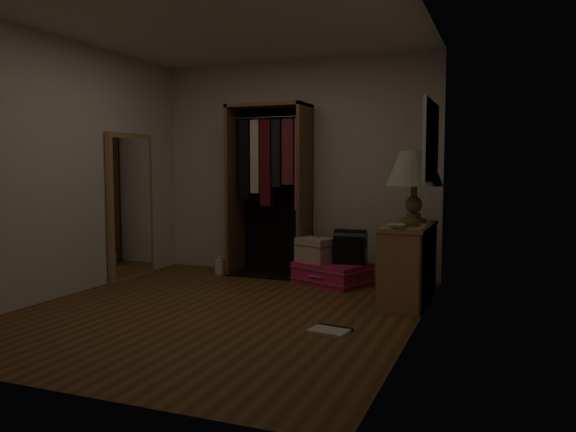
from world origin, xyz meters
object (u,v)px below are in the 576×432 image
(table_lamp, at_px, (414,170))
(white_jug, at_px, (220,266))
(black_bag, at_px, (350,246))
(floor_mirror, at_px, (131,206))
(console_bookshelf, at_px, (409,260))
(pink_suitcase, at_px, (332,273))
(open_wardrobe, at_px, (271,176))
(train_case, at_px, (315,250))

(table_lamp, relative_size, white_jug, 3.30)
(black_bag, bearing_deg, floor_mirror, -172.89)
(black_bag, distance_m, white_jug, 1.70)
(console_bookshelf, distance_m, white_jug, 2.47)
(pink_suitcase, bearing_deg, table_lamp, 7.08)
(table_lamp, height_order, white_jug, table_lamp)
(open_wardrobe, distance_m, pink_suitcase, 1.40)
(black_bag, height_order, white_jug, black_bag)
(black_bag, distance_m, table_lamp, 1.15)
(white_jug, bearing_deg, train_case, -4.86)
(open_wardrobe, bearing_deg, train_case, -23.25)
(open_wardrobe, xyz_separation_m, floor_mirror, (-1.47, -0.77, -0.35))
(black_bag, bearing_deg, pink_suitcase, -176.29)
(console_bookshelf, distance_m, train_case, 1.20)
(console_bookshelf, relative_size, open_wardrobe, 0.55)
(console_bookshelf, bearing_deg, train_case, 158.23)
(floor_mirror, xyz_separation_m, train_case, (2.12, 0.49, -0.47))
(open_wardrobe, height_order, black_bag, open_wardrobe)
(floor_mirror, height_order, train_case, floor_mirror)
(train_case, distance_m, white_jug, 1.31)
(pink_suitcase, relative_size, white_jug, 4.35)
(console_bookshelf, xyz_separation_m, white_jug, (-2.39, 0.55, -0.30))
(pink_suitcase, relative_size, table_lamp, 1.32)
(open_wardrobe, height_order, pink_suitcase, open_wardrobe)
(open_wardrobe, relative_size, table_lamp, 2.87)
(open_wardrobe, bearing_deg, pink_suitcase, -16.57)
(console_bookshelf, xyz_separation_m, floor_mirror, (-3.24, -0.05, 0.46))
(train_case, bearing_deg, open_wardrobe, -179.22)
(console_bookshelf, xyz_separation_m, open_wardrobe, (-1.77, 0.73, 0.81))
(white_jug, bearing_deg, open_wardrobe, 15.55)
(open_wardrobe, xyz_separation_m, table_lamp, (1.78, -0.51, 0.07))
(floor_mirror, distance_m, pink_suitcase, 2.48)
(pink_suitcase, height_order, table_lamp, table_lamp)
(open_wardrobe, distance_m, black_bag, 1.32)
(train_case, distance_m, black_bag, 0.40)
(console_bookshelf, distance_m, black_bag, 0.89)
(train_case, bearing_deg, white_jug, -160.83)
(white_jug, bearing_deg, floor_mirror, -144.70)
(pink_suitcase, relative_size, train_case, 1.95)
(console_bookshelf, height_order, table_lamp, table_lamp)
(floor_mirror, relative_size, table_lamp, 2.38)
(console_bookshelf, relative_size, table_lamp, 1.57)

